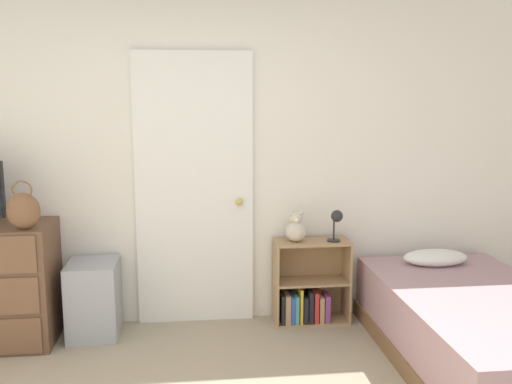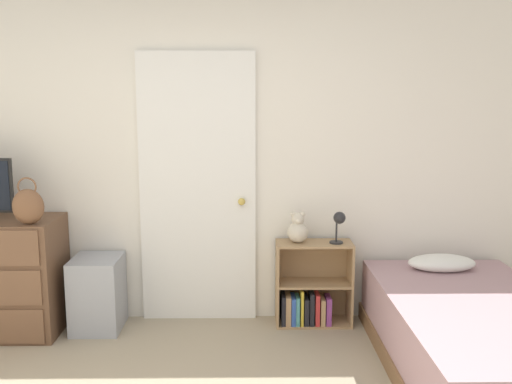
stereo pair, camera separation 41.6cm
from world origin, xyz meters
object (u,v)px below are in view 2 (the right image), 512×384
at_px(handbag, 28,206).
at_px(desk_lamp, 339,222).
at_px(bookshelf, 309,293).
at_px(storage_bin, 98,293).
at_px(teddy_bear, 298,229).
at_px(bed, 477,340).

xyz_separation_m(handbag, desk_lamp, (2.21, 0.27, -0.18)).
height_order(handbag, bookshelf, handbag).
xyz_separation_m(storage_bin, teddy_bear, (1.52, 0.08, 0.47)).
height_order(storage_bin, teddy_bear, teddy_bear).
bearing_deg(bed, desk_lamp, 132.57).
distance_m(teddy_bear, bed, 1.45).
bearing_deg(storage_bin, bed, -16.90).
xyz_separation_m(handbag, storage_bin, (0.39, 0.23, -0.72)).
bearing_deg(bed, storage_bin, 163.10).
bearing_deg(desk_lamp, storage_bin, -178.80).
distance_m(storage_bin, teddy_bear, 1.59).
height_order(handbag, bed, handbag).
bearing_deg(teddy_bear, bed, -38.98).
bearing_deg(desk_lamp, teddy_bear, 173.10).
relative_size(storage_bin, teddy_bear, 2.31).
relative_size(storage_bin, bookshelf, 0.86).
bearing_deg(teddy_bear, storage_bin, -177.17).
xyz_separation_m(desk_lamp, bed, (0.75, -0.82, -0.58)).
height_order(storage_bin, bookshelf, bookshelf).
height_order(teddy_bear, bed, teddy_bear).
bearing_deg(bed, handbag, 169.42).
height_order(handbag, storage_bin, handbag).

